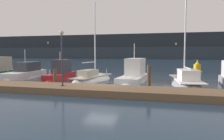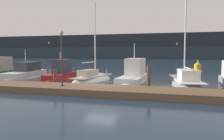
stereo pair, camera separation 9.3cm
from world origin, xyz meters
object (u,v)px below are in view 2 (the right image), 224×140
Objects in this scene: motorboat_berth_3 at (26,76)px; sailboat_berth_5 at (92,81)px; sailboat_berth_7 at (186,83)px; dock_lamppost at (62,49)px; motorboat_berth_4 at (61,76)px; channel_buoy at (198,68)px; motorboat_berth_6 at (134,77)px.

sailboat_berth_5 reaches higher than motorboat_berth_3.
dock_lamppost is (-8.66, -5.90, 2.93)m from sailboat_berth_7.
sailboat_berth_7 reaches higher than motorboat_berth_4.
motorboat_berth_3 is 0.55× the size of sailboat_berth_7.
motorboat_berth_3 is 23.52m from channel_buoy.
channel_buoy is at bearing 35.19° from motorboat_berth_3.
channel_buoy is 23.24m from dock_lamppost.
sailboat_berth_7 reaches higher than channel_buoy.
dock_lamppost reaches higher than motorboat_berth_3.
dock_lamppost reaches higher than channel_buoy.
motorboat_berth_3 is 1.77× the size of dock_lamppost.
motorboat_berth_3 is 3.98× the size of channel_buoy.
motorboat_berth_4 is at bearing 119.54° from dock_lamppost.
sailboat_berth_7 is at bearing -0.23° from sailboat_berth_5.
motorboat_berth_6 is 14.93m from channel_buoy.
sailboat_berth_7 is at bearing -99.81° from channel_buoy.
sailboat_berth_5 is 0.67× the size of sailboat_berth_7.
channel_buoy is (2.48, 14.35, 0.47)m from sailboat_berth_7.
motorboat_berth_6 is at bearing 17.51° from sailboat_berth_5.
sailboat_berth_5 is 4.88× the size of channel_buoy.
dock_lamppost is (3.94, -6.96, 2.73)m from motorboat_berth_4.
sailboat_berth_5 is (8.12, -0.76, -0.19)m from motorboat_berth_3.
sailboat_berth_7 reaches higher than dock_lamppost.
sailboat_berth_5 is at bearing -162.49° from motorboat_berth_6.
sailboat_berth_5 is 2.17× the size of dock_lamppost.
motorboat_berth_4 is 0.45× the size of sailboat_berth_7.
motorboat_berth_6 reaches higher than motorboat_berth_3.
motorboat_berth_3 is at bearing -144.81° from channel_buoy.
motorboat_berth_6 is at bearing -118.79° from channel_buoy.
dock_lamppost is (8.08, -6.70, 2.80)m from motorboat_berth_3.
sailboat_berth_5 is 8.62m from sailboat_berth_7.
motorboat_berth_4 is 12.64m from sailboat_berth_7.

